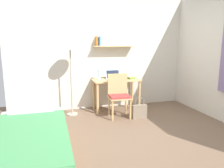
{
  "coord_description": "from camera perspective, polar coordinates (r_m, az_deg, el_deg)",
  "views": [
    {
      "loc": [
        -1.22,
        -2.98,
        1.54
      ],
      "look_at": [
        -0.22,
        0.51,
        0.85
      ],
      "focal_mm": 34.59,
      "sensor_mm": 36.0,
      "label": 1
    }
  ],
  "objects": [
    {
      "name": "handbag",
      "position": [
        4.54,
        7.22,
        -7.07
      ],
      "size": [
        0.31,
        0.11,
        0.44
      ],
      "color": "gray",
      "rests_on": "ground_plane"
    },
    {
      "name": "book_stack",
      "position": [
        5.07,
        4.99,
        1.88
      ],
      "size": [
        0.19,
        0.26,
        0.08
      ],
      "color": "#4CA856",
      "rests_on": "desk"
    },
    {
      "name": "laptop",
      "position": [
        4.98,
        0.34,
        1.93
      ],
      "size": [
        0.34,
        0.24,
        0.22
      ],
      "color": "#B7BABF",
      "rests_on": "desk"
    },
    {
      "name": "wall_back",
      "position": [
        5.16,
        -2.24,
        8.13
      ],
      "size": [
        4.4,
        0.27,
        2.6
      ],
      "color": "silver",
      "rests_on": "ground_plane"
    },
    {
      "name": "water_bottle",
      "position": [
        4.93,
        -3.43,
        2.55
      ],
      "size": [
        0.07,
        0.07,
        0.24
      ],
      "primitive_type": "cylinder",
      "color": "silver",
      "rests_on": "desk"
    },
    {
      "name": "desk",
      "position": [
        4.99,
        1.09,
        -0.26
      ],
      "size": [
        1.08,
        0.55,
        0.72
      ],
      "color": "tan",
      "rests_on": "ground_plane"
    },
    {
      "name": "desk_chair",
      "position": [
        4.52,
        1.82,
        -2.59
      ],
      "size": [
        0.46,
        0.42,
        0.91
      ],
      "color": "tan",
      "rests_on": "ground_plane"
    },
    {
      "name": "bed",
      "position": [
        3.05,
        -21.28,
        -15.32
      ],
      "size": [
        0.99,
        2.05,
        0.54
      ],
      "color": "tan",
      "rests_on": "ground_plane"
    },
    {
      "name": "standing_lamp",
      "position": [
        4.6,
        -11.05,
        9.3
      ],
      "size": [
        0.41,
        0.41,
        1.63
      ],
      "color": "#B2A893",
      "rests_on": "ground_plane"
    },
    {
      "name": "ground_plane",
      "position": [
        3.57,
        5.91,
        -14.85
      ],
      "size": [
        5.28,
        5.28,
        0.0
      ],
      "primitive_type": "plane",
      "color": "brown"
    }
  ]
}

